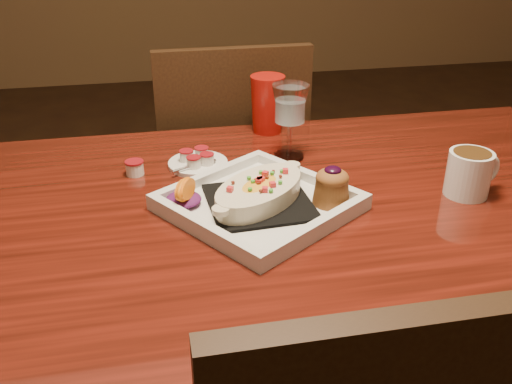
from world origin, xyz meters
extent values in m
cube|color=maroon|center=(0.00, 0.00, 0.73)|extent=(1.50, 0.90, 0.04)
cylinder|color=black|center=(0.67, 0.37, 0.35)|extent=(0.07, 0.07, 0.71)
cube|color=black|center=(0.00, 0.70, 0.45)|extent=(0.42, 0.42, 0.04)
cylinder|color=black|center=(0.17, 0.87, 0.23)|extent=(0.04, 0.04, 0.45)
cylinder|color=black|center=(-0.17, 0.87, 0.23)|extent=(0.04, 0.04, 0.45)
cylinder|color=black|center=(0.17, 0.53, 0.23)|extent=(0.04, 0.04, 0.45)
cylinder|color=black|center=(-0.17, 0.53, 0.23)|extent=(0.04, 0.04, 0.45)
cube|color=black|center=(0.00, 0.51, 0.70)|extent=(0.40, 0.03, 0.46)
cube|color=white|center=(-0.03, 0.02, 0.76)|extent=(0.40, 0.40, 0.01)
cube|color=black|center=(-0.03, 0.02, 0.77)|extent=(0.19, 0.19, 0.01)
ellipsoid|color=yellow|center=(-0.03, 0.02, 0.79)|extent=(0.20, 0.19, 0.03)
ellipsoid|color=#541352|center=(-0.17, 0.04, 0.77)|extent=(0.07, 0.07, 0.02)
cone|color=brown|center=(0.09, 0.00, 0.79)|extent=(0.07, 0.07, 0.05)
ellipsoid|color=brown|center=(0.09, 0.00, 0.81)|extent=(0.06, 0.06, 0.03)
ellipsoid|color=black|center=(0.09, 0.00, 0.83)|extent=(0.03, 0.03, 0.01)
cylinder|color=white|center=(0.36, 0.00, 0.79)|extent=(0.08, 0.08, 0.09)
cylinder|color=#3D2610|center=(0.36, 0.00, 0.83)|extent=(0.07, 0.07, 0.02)
torus|color=white|center=(0.41, 0.01, 0.79)|extent=(0.06, 0.03, 0.06)
cylinder|color=silver|center=(0.08, 0.23, 0.75)|extent=(0.07, 0.07, 0.01)
cylinder|color=silver|center=(0.08, 0.23, 0.79)|extent=(0.01, 0.01, 0.07)
cone|color=silver|center=(0.08, 0.23, 0.87)|extent=(0.08, 0.08, 0.08)
cylinder|color=white|center=(-0.12, 0.23, 0.75)|extent=(0.13, 0.13, 0.01)
cylinder|color=white|center=(-0.15, 0.24, 0.77)|extent=(0.03, 0.03, 0.02)
cylinder|color=#AA141E|center=(-0.15, 0.24, 0.78)|extent=(0.03, 0.03, 0.00)
cylinder|color=white|center=(-0.11, 0.25, 0.77)|extent=(0.03, 0.03, 0.02)
cylinder|color=#AA141E|center=(-0.11, 0.25, 0.78)|extent=(0.03, 0.03, 0.00)
cylinder|color=white|center=(-0.11, 0.22, 0.77)|extent=(0.03, 0.03, 0.02)
cylinder|color=#AA141E|center=(-0.11, 0.22, 0.78)|extent=(0.03, 0.03, 0.00)
cylinder|color=white|center=(-0.13, 0.20, 0.77)|extent=(0.03, 0.03, 0.02)
cylinder|color=#AA141E|center=(-0.13, 0.20, 0.78)|extent=(0.03, 0.03, 0.00)
cylinder|color=white|center=(-0.25, 0.21, 0.76)|extent=(0.04, 0.04, 0.03)
cylinder|color=#AA141E|center=(-0.25, 0.21, 0.78)|extent=(0.04, 0.04, 0.00)
cone|color=#AB120C|center=(0.06, 0.40, 0.82)|extent=(0.08, 0.08, 0.14)
camera|label=1|loc=(-0.22, -0.87, 1.26)|focal=40.00mm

